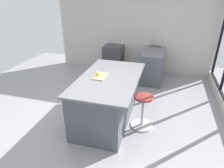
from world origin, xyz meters
The scene contains 8 objects.
ground_plane centered at (0.00, 0.00, 0.00)m, with size 8.13×8.13×0.00m, color gray.
interior_partition_left centered at (-3.13, 0.00, 1.49)m, with size 0.12×4.98×2.98m.
sink_cabinet centered at (-2.78, 0.74, 0.46)m, with size 1.89×0.60×1.18m.
oven_range centered at (-2.78, -0.55, 0.43)m, with size 0.60×0.61×0.87m.
kitchen_island centered at (-0.18, 0.03, 0.47)m, with size 1.96×1.14×0.94m.
stool_by_window centered at (-0.08, 0.78, 0.32)m, with size 0.44×0.44×0.68m.
cutting_board centered at (-0.15, -0.10, 0.95)m, with size 0.36×0.24×0.02m, color tan.
apple_yellow centered at (-0.16, -0.16, 1.00)m, with size 0.08×0.08×0.08m, color gold.
Camera 1 is at (3.14, 1.07, 2.44)m, focal length 31.21 mm.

